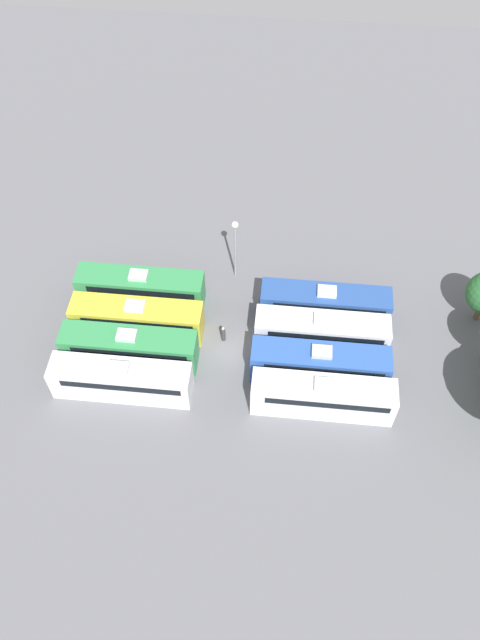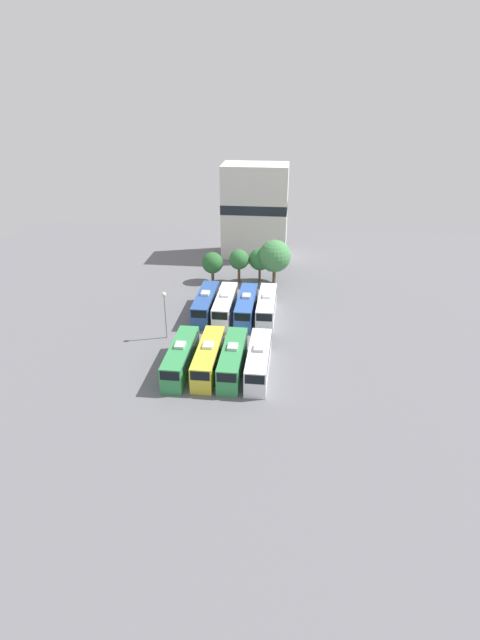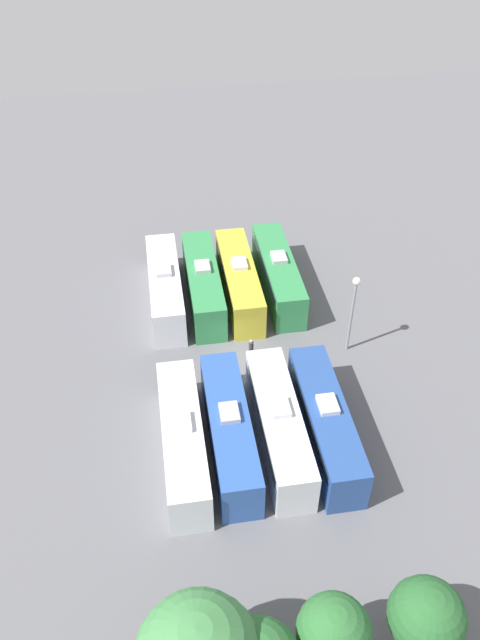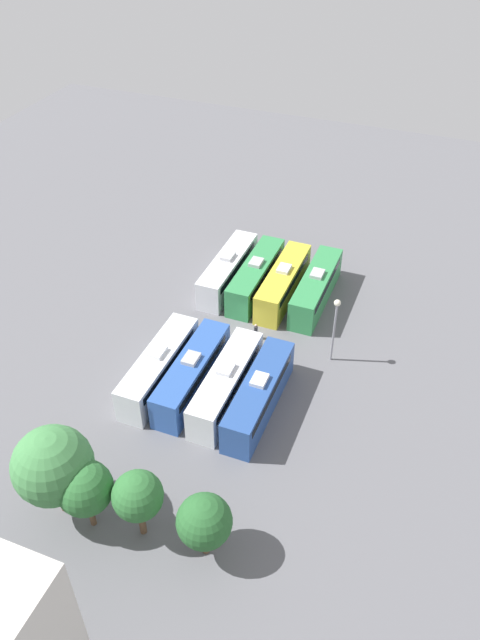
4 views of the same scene
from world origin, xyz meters
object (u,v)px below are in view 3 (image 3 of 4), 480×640
Objects in this scene: bus_0 at (278,274)px; light_pole at (354,301)px; bus_2 at (203,283)px; bus_4 at (326,422)px; bus_5 at (279,425)px; bus_1 at (239,280)px; bus_3 at (165,287)px; tree_1 at (334,632)px; bus_7 at (183,440)px; tree_0 at (426,617)px; worker_person at (251,349)px; bus_6 at (230,430)px.

light_pole reaches higher than bus_0.
light_pole reaches higher than bus_2.
bus_0 is 1.00× the size of bus_4.
bus_1 is at bearing -89.49° from bus_5.
light_pole is at bearing 150.08° from bus_3.
tree_1 is at bearing 88.02° from bus_5.
bus_2 is 1.64× the size of light_pole.
bus_5 is 6.21m from bus_7.
bus_2 is 2.11× the size of tree_0.
light_pole reaches higher than bus_3.
tree_1 is (-5.79, 29.62, 2.31)m from bus_3.
bus_0 is 6.49× the size of worker_person.
light_pole reaches higher than bus_5.
bus_4 is at bearing -85.18° from tree_0.
bus_4 is at bearing 177.25° from bus_6.
bus_4 is (-9.28, 15.90, 0.00)m from bus_3.
bus_5 is 3.20m from bus_6.
bus_3 is at bearing -78.94° from tree_1.
bus_3 is 1.00× the size of bus_7.
light_pole reaches higher than tree_0.
bus_0 is 1.90× the size of tree_1.
bus_2 is at bearing -90.22° from bus_6.
bus_0 is 1.00× the size of bus_2.
tree_0 reaches higher than bus_0.
tree_0 is at bearing 98.32° from bus_1.
bus_0 is at bearing -97.06° from tree_1.
bus_6 is (-3.07, 15.60, 0.00)m from bus_3.
bus_6 is 15.68m from tree_0.
worker_person is (-2.74, 7.39, -0.98)m from bus_2.
bus_7 is 17.06m from tree_0.
bus_0 is at bearing -120.20° from bus_7.
bus_3 is 1.64× the size of light_pole.
bus_0 is 9.50m from bus_3.
bus_2 is 1.00× the size of bus_7.
bus_7 is (6.07, 15.84, 0.00)m from bus_1.
bus_6 is 8.73m from worker_person.
bus_4 is 6.22m from bus_6.
bus_2 is 3.13m from bus_3.
bus_0 is 2.11× the size of tree_0.
tree_0 is at bearing 94.82° from bus_4.
worker_person is at bearing -87.26° from bus_5.
bus_3 is at bearing -78.86° from bus_6.
bus_5 is at bearing 48.75° from light_pole.
light_pole reaches higher than bus_7.
bus_6 is 14.47m from tree_1.
bus_6 is at bearing -61.91° from tree_0.
bus_0 is 1.00× the size of bus_5.
tree_1 is (7.51, 21.97, -0.61)m from light_pole.
bus_0 is 18.75m from bus_7.
bus_5 is at bearing 90.51° from bus_1.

